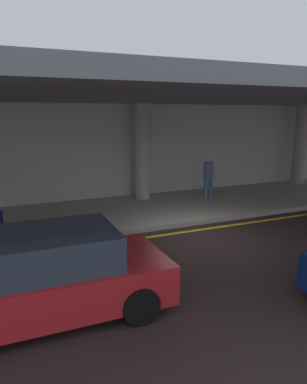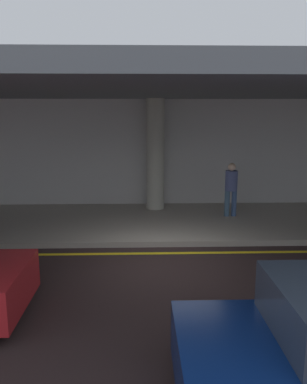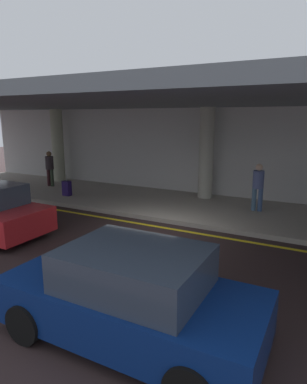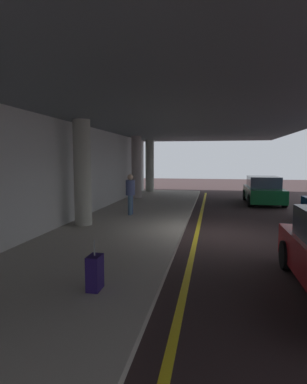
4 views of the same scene
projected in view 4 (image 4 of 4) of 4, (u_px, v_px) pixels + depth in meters
The scene contains 11 objects.
ground_plane at pixel (214, 234), 10.50m from camera, with size 60.00×60.00×0.00m, color #2D2121.
sidewalk at pixel (123, 228), 11.06m from camera, with size 26.00×4.20×0.15m, color #A0988D.
lane_stripe_yellow at pixel (197, 233), 10.60m from camera, with size 26.00×0.14×0.01m, color yellow.
support_column_left_mid at pixel (82, 173), 11.12m from camera, with size 0.60×0.60×3.65m, color #A09E91.
support_column_center at pixel (137, 167), 18.95m from camera, with size 0.60×0.60×3.65m, color #A0908D.
support_column_right_mid at pixel (150, 166), 22.86m from camera, with size 0.60×0.60×3.65m, color #989B8F.
ceiling_overhang at pixel (136, 114), 10.57m from camera, with size 28.00×13.20×0.30m, color slate.
terminal_back_wall at pixel (61, 175), 11.28m from camera, with size 26.00×0.30×3.80m, color #B4B2B0.
car_dark_green at pixel (263, 191), 17.73m from camera, with size 4.10×1.92×1.50m.
person_waiting_for_ride at pixel (130, 192), 13.28m from camera, with size 0.38×0.38×1.68m.
suitcase_upright_primary at pixel (95, 273), 5.66m from camera, with size 0.36×0.22×0.90m.
Camera 4 is at (-10.49, 0.07, 2.45)m, focal length 30.01 mm.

